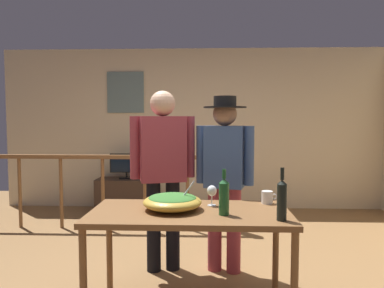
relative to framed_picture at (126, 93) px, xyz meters
name	(u,v)px	position (x,y,z in m)	size (l,w,h in m)	color
ground_plane	(180,282)	(1.06, -2.70, -1.83)	(7.81, 7.81, 0.00)	olive
back_wall	(193,129)	(1.06, 0.06, -0.58)	(6.01, 0.10, 2.51)	beige
framed_picture	(126,93)	(0.00, 0.00, 0.00)	(0.58, 0.03, 0.64)	slate
stair_railing	(140,180)	(0.43, -1.17, -1.20)	(3.37, 0.10, 1.01)	brown
tv_console	(127,195)	(0.07, -0.29, -1.58)	(0.90, 0.40, 0.51)	#38281E
flat_screen_tv	(126,164)	(0.07, -0.32, -1.09)	(0.48, 0.12, 0.39)	black
serving_table	(190,221)	(1.17, -3.20, -1.15)	(1.45, 0.73, 0.75)	brown
salad_bowl	(172,201)	(1.04, -3.17, -1.01)	(0.43, 0.43, 0.22)	gold
wine_glass	(212,192)	(1.33, -3.03, -0.97)	(0.08, 0.08, 0.16)	silver
wine_bottle_dark	(282,199)	(1.78, -3.43, -0.93)	(0.07, 0.07, 0.35)	black
wine_bottle_green	(224,196)	(1.41, -3.30, -0.94)	(0.07, 0.07, 0.32)	#1E5628
mug_white	(267,197)	(1.77, -2.94, -1.03)	(0.12, 0.09, 0.10)	white
person_standing_left	(163,165)	(0.88, -2.45, -0.83)	(0.58, 0.32, 1.68)	black
person_standing_right	(225,169)	(1.45, -2.45, -0.87)	(0.52, 0.39, 1.63)	#9E3842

